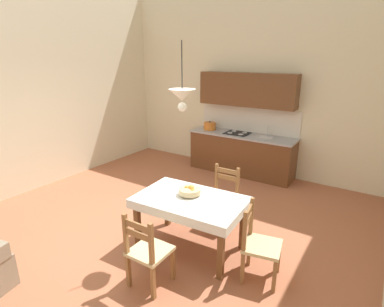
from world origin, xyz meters
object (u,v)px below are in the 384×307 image
(dining_table, at_px, (190,207))
(dining_chair_camera_side, at_px, (148,252))
(dining_chair_window_side, at_px, (259,245))
(pendant_lamp, at_px, (182,96))
(dining_chair_kitchen_side, at_px, (222,198))
(fruit_bowl, at_px, (190,191))
(kitchen_cabinetry, at_px, (243,136))

(dining_table, bearing_deg, dining_chair_camera_side, -89.80)
(dining_chair_window_side, height_order, pendant_lamp, pendant_lamp)
(dining_chair_kitchen_side, distance_m, fruit_bowl, 0.82)
(dining_chair_camera_side, distance_m, pendant_lamp, 1.83)
(dining_table, bearing_deg, kitchen_cabinetry, 101.97)
(dining_chair_camera_side, bearing_deg, dining_table, 90.20)
(kitchen_cabinetry, bearing_deg, dining_chair_kitchen_side, -72.48)
(kitchen_cabinetry, distance_m, dining_chair_camera_side, 3.98)
(dining_chair_camera_side, bearing_deg, kitchen_cabinetry, 99.42)
(dining_chair_window_side, height_order, fruit_bowl, dining_chair_window_side)
(dining_table, height_order, dining_chair_kitchen_side, dining_chair_kitchen_side)
(dining_chair_kitchen_side, distance_m, pendant_lamp, 1.85)
(fruit_bowl, height_order, pendant_lamp, pendant_lamp)
(kitchen_cabinetry, distance_m, pendant_lamp, 3.38)
(dining_chair_kitchen_side, bearing_deg, dining_chair_window_side, -42.28)
(dining_table, height_order, dining_chair_window_side, dining_chair_window_side)
(dining_chair_window_side, bearing_deg, dining_chair_kitchen_side, 137.72)
(fruit_bowl, distance_m, pendant_lamp, 1.28)
(dining_table, bearing_deg, dining_chair_kitchen_side, 85.52)
(kitchen_cabinetry, bearing_deg, fruit_bowl, -78.86)
(dining_table, height_order, pendant_lamp, pendant_lamp)
(kitchen_cabinetry, relative_size, dining_chair_kitchen_side, 2.53)
(dining_table, distance_m, pendant_lamp, 1.46)
(kitchen_cabinetry, bearing_deg, dining_chair_window_side, -62.10)
(dining_chair_window_side, bearing_deg, dining_chair_camera_side, -140.17)
(dining_chair_kitchen_side, relative_size, pendant_lamp, 1.16)
(dining_table, bearing_deg, fruit_bowl, 127.20)
(dining_chair_window_side, distance_m, dining_chair_kitchen_side, 1.25)
(dining_table, xyz_separation_m, dining_chair_kitchen_side, (0.06, 0.80, -0.18))
(dining_chair_window_side, relative_size, pendant_lamp, 1.16)
(dining_chair_kitchen_side, bearing_deg, pendant_lamp, -99.28)
(dining_chair_window_side, distance_m, fruit_bowl, 1.12)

